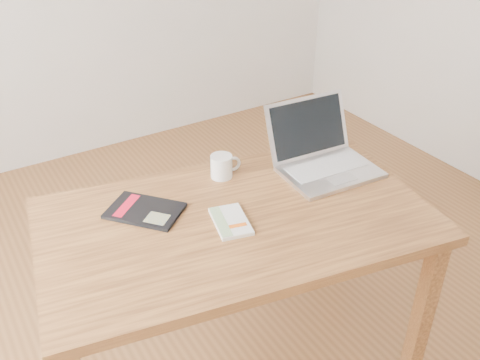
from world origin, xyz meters
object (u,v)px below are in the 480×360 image
black_guidebook (145,211)px  white_guidebook (231,221)px  desk (237,237)px  laptop (322,156)px  coffee_mug (222,166)px

black_guidebook → white_guidebook: bearing=-84.0°
desk → white_guidebook: (-0.04, -0.02, 0.10)m
laptop → white_guidebook: bearing=-161.0°
white_guidebook → desk: bearing=43.9°
black_guidebook → laptop: size_ratio=0.77×
laptop → desk: bearing=-162.3°
laptop → coffee_mug: 0.40m
white_guidebook → black_guidebook: white_guidebook is taller
white_guidebook → coffee_mug: size_ratio=1.66×
white_guidebook → coffee_mug: (0.13, 0.28, 0.04)m
white_guidebook → black_guidebook: size_ratio=0.67×
black_guidebook → desk: bearing=-76.4°
desk → black_guidebook: (-0.26, 0.19, 0.10)m
black_guidebook → laptop: 0.73m
white_guidebook → coffee_mug: coffee_mug is taller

